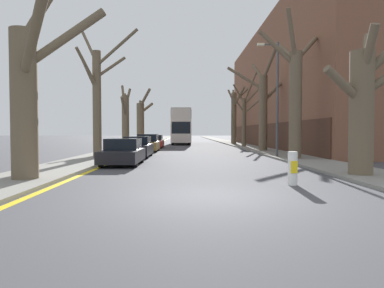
% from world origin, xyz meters
% --- Properties ---
extents(ground_plane, '(300.00, 300.00, 0.00)m').
position_xyz_m(ground_plane, '(0.00, 0.00, 0.00)').
color(ground_plane, '#424247').
extents(sidewalk_left, '(2.78, 120.00, 0.12)m').
position_xyz_m(sidewalk_left, '(-6.29, 50.00, 0.06)').
color(sidewalk_left, gray).
rests_on(sidewalk_left, ground).
extents(sidewalk_right, '(2.78, 120.00, 0.12)m').
position_xyz_m(sidewalk_right, '(6.29, 50.00, 0.06)').
color(sidewalk_right, gray).
rests_on(sidewalk_right, ground).
extents(building_facade_right, '(10.08, 38.52, 13.27)m').
position_xyz_m(building_facade_right, '(12.66, 29.26, 6.62)').
color(building_facade_right, brown).
rests_on(building_facade_right, ground).
extents(kerb_line_stripe, '(0.24, 120.00, 0.01)m').
position_xyz_m(kerb_line_stripe, '(-4.72, 50.00, 0.00)').
color(kerb_line_stripe, yellow).
rests_on(kerb_line_stripe, ground).
extents(street_tree_left_0, '(3.06, 3.43, 7.58)m').
position_xyz_m(street_tree_left_0, '(-5.83, 2.65, 3.03)').
color(street_tree_left_0, brown).
rests_on(street_tree_left_0, ground).
extents(street_tree_left_1, '(4.21, 3.25, 8.60)m').
position_xyz_m(street_tree_left_1, '(-5.95, 12.03, 3.86)').
color(street_tree_left_1, brown).
rests_on(street_tree_left_1, ground).
extents(street_tree_left_2, '(1.07, 3.56, 5.92)m').
position_xyz_m(street_tree_left_2, '(-5.86, 21.28, 2.81)').
color(street_tree_left_2, brown).
rests_on(street_tree_left_2, ground).
extents(street_tree_left_3, '(1.87, 2.96, 6.54)m').
position_xyz_m(street_tree_left_3, '(-5.71, 30.82, 2.84)').
color(street_tree_left_3, brown).
rests_on(street_tree_left_3, ground).
extents(street_tree_right_0, '(4.51, 3.20, 5.84)m').
position_xyz_m(street_tree_right_0, '(5.96, 3.64, 2.79)').
color(street_tree_right_0, brown).
rests_on(street_tree_right_0, ground).
extents(street_tree_right_1, '(4.01, 4.03, 8.63)m').
position_xyz_m(street_tree_right_1, '(5.90, 11.56, 3.88)').
color(street_tree_right_1, brown).
rests_on(street_tree_right_1, ground).
extents(street_tree_right_2, '(5.57, 4.66, 8.50)m').
position_xyz_m(street_tree_right_2, '(5.98, 20.10, 3.87)').
color(street_tree_right_2, brown).
rests_on(street_tree_right_2, ground).
extents(street_tree_right_3, '(3.64, 2.24, 8.00)m').
position_xyz_m(street_tree_right_3, '(5.92, 28.51, 3.35)').
color(street_tree_right_3, brown).
rests_on(street_tree_right_3, ground).
extents(street_tree_right_4, '(3.06, 5.15, 7.82)m').
position_xyz_m(street_tree_right_4, '(6.01, 37.01, 3.98)').
color(street_tree_right_4, brown).
rests_on(street_tree_right_4, ground).
extents(double_decker_bus, '(2.60, 11.79, 4.70)m').
position_xyz_m(double_decker_bus, '(-1.11, 39.01, 2.65)').
color(double_decker_bus, silver).
rests_on(double_decker_bus, ground).
extents(parked_car_0, '(1.84, 4.10, 1.34)m').
position_xyz_m(parked_car_0, '(-3.83, 8.76, 0.64)').
color(parked_car_0, black).
rests_on(parked_car_0, ground).
extents(parked_car_1, '(1.77, 4.38, 1.38)m').
position_xyz_m(parked_car_1, '(-3.83, 14.08, 0.66)').
color(parked_car_1, black).
rests_on(parked_car_1, ground).
extents(parked_car_2, '(1.81, 4.38, 1.49)m').
position_xyz_m(parked_car_2, '(-3.83, 20.64, 0.70)').
color(parked_car_2, olive).
rests_on(parked_car_2, ground).
extents(parked_car_3, '(1.74, 4.36, 1.37)m').
position_xyz_m(parked_car_3, '(-3.83, 27.40, 0.65)').
color(parked_car_3, maroon).
rests_on(parked_car_3, ground).
extents(lamp_post, '(1.40, 0.20, 7.43)m').
position_xyz_m(lamp_post, '(5.21, 13.16, 4.17)').
color(lamp_post, '#4C4F54').
rests_on(lamp_post, ground).
extents(traffic_bollard, '(0.30, 0.31, 1.06)m').
position_xyz_m(traffic_bollard, '(2.74, 1.87, 0.53)').
color(traffic_bollard, white).
rests_on(traffic_bollard, ground).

